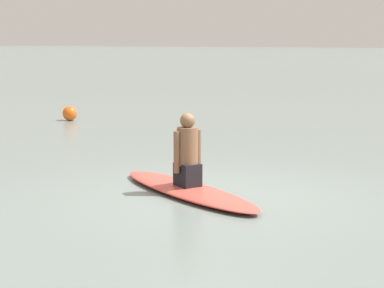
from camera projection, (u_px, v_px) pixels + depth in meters
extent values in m
plane|color=slate|center=(214.00, 195.00, 9.37)|extent=(400.00, 400.00, 0.00)
ellipsoid|color=#D84C3F|center=(188.00, 190.00, 9.40)|extent=(2.00, 3.16, 0.12)
cube|color=black|center=(188.00, 175.00, 9.37)|extent=(0.39, 0.42, 0.32)
cylinder|color=brown|center=(188.00, 146.00, 9.31)|extent=(0.39, 0.39, 0.53)
sphere|color=brown|center=(188.00, 121.00, 9.25)|extent=(0.21, 0.21, 0.21)
cylinder|color=brown|center=(177.00, 152.00, 9.22)|extent=(0.11, 0.11, 0.58)
cylinder|color=brown|center=(198.00, 150.00, 9.42)|extent=(0.11, 0.11, 0.58)
sphere|color=#E55919|center=(70.00, 113.00, 18.06)|extent=(0.39, 0.39, 0.39)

